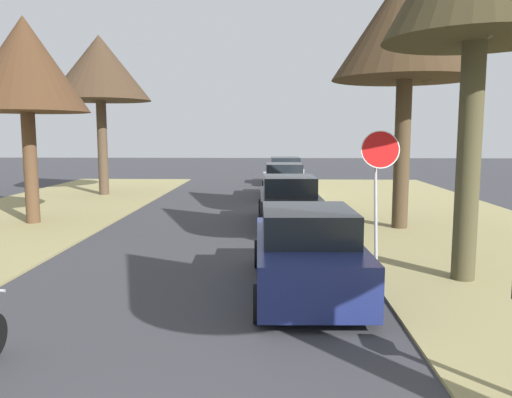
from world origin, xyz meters
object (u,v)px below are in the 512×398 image
Objects in this scene: street_tree_left_mid_b at (25,66)px; street_tree_left_far at (100,69)px; parked_sedan_white at (284,182)px; stop_sign_far at (379,169)px; parked_sedan_navy at (306,253)px; parked_sedan_black at (289,202)px; street_tree_right_mid_b at (407,25)px; parked_sedan_silver at (285,172)px.

street_tree_left_mid_b is 0.88× the size of street_tree_left_far.
parked_sedan_white is at bearing -3.34° from street_tree_left_far.
street_tree_left_far is 9.95m from parked_sedan_white.
stop_sign_far is 0.40× the size of street_tree_left_far.
parked_sedan_navy is 7.09m from parked_sedan_black.
parked_sedan_navy is (8.62, -14.60, -5.15)m from street_tree_left_far.
street_tree_left_far reaches higher than stop_sign_far.
stop_sign_far is 5.87m from parked_sedan_black.
street_tree_left_mid_b is at bearing -88.14° from street_tree_left_far.
parked_sedan_black is 7.02m from parked_sedan_white.
stop_sign_far is 0.66× the size of parked_sedan_white.
parked_sedan_navy is at bearing -117.32° from street_tree_right_mid_b.
street_tree_left_mid_b reaches higher than parked_sedan_silver.
stop_sign_far is 11.60m from street_tree_left_mid_b.
parked_sedan_silver is (0.20, 13.25, 0.00)m from parked_sedan_black.
stop_sign_far is at bearing -51.60° from street_tree_left_far.
stop_sign_far is at bearing -85.32° from parked_sedan_silver.
parked_sedan_silver is (8.72, 5.73, -5.15)m from street_tree_left_far.
street_tree_right_mid_b is 11.70m from street_tree_left_mid_b.
street_tree_right_mid_b is at bearing -66.39° from parked_sedan_white.
street_tree_left_mid_b is at bearing -122.09° from parked_sedan_silver.
parked_sedan_navy and parked_sedan_black have the same top height.
street_tree_right_mid_b is at bearing -34.78° from street_tree_left_far.
parked_sedan_white is at bearing 113.61° from street_tree_right_mid_b.
street_tree_left_mid_b is 7.83m from street_tree_left_far.
parked_sedan_white is (-3.39, 7.77, -5.34)m from street_tree_right_mid_b.
parked_sedan_navy is 1.00× the size of parked_sedan_silver.
street_tree_left_mid_b is 11.81m from parked_sedan_white.
street_tree_left_far is at bearing 91.86° from street_tree_left_mid_b.
street_tree_right_mid_b is 6.37m from parked_sedan_black.
street_tree_left_far is 1.65× the size of parked_sedan_navy.
parked_sedan_navy is at bearing -134.32° from stop_sign_far.
stop_sign_far is at bearing -27.27° from street_tree_left_mid_b.
parked_sedan_white is at bearing 90.15° from parked_sedan_black.
street_tree_left_far is at bearing 128.40° from stop_sign_far.
parked_sedan_black is at bearing -41.41° from street_tree_left_far.
street_tree_right_mid_b is 1.73× the size of parked_sedan_silver.
parked_sedan_black is (-0.10, 7.09, 0.00)m from parked_sedan_navy.
street_tree_left_far is at bearing 138.59° from parked_sedan_black.
parked_sedan_silver is (8.47, 13.51, -4.29)m from street_tree_left_mid_b.
stop_sign_far reaches higher than parked_sedan_silver.
street_tree_left_far is (-10.25, 12.93, 3.71)m from stop_sign_far.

